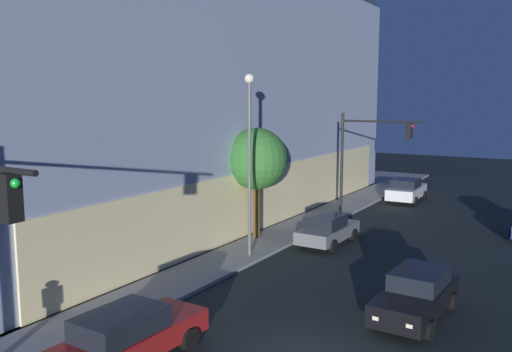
# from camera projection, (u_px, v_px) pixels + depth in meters

# --- Properties ---
(modern_building) EXTENTS (37.16, 27.42, 17.64)m
(modern_building) POSITION_uv_depth(u_px,v_px,m) (100.00, 78.00, 36.98)
(modern_building) COLOR #4C4C51
(modern_building) RESTS_ON ground
(traffic_light_far_corner) EXTENTS (0.42, 4.97, 6.36)m
(traffic_light_far_corner) POSITION_uv_depth(u_px,v_px,m) (366.00, 148.00, 32.79)
(traffic_light_far_corner) COLOR black
(traffic_light_far_corner) RESTS_ON sidewalk_corner
(street_lamp_sidewalk) EXTENTS (0.44, 0.44, 8.32)m
(street_lamp_sidewalk) POSITION_uv_depth(u_px,v_px,m) (249.00, 144.00, 24.51)
(street_lamp_sidewalk) COLOR #5B5B5B
(street_lamp_sidewalk) RESTS_ON sidewalk_corner
(sidewalk_tree) EXTENTS (3.21, 3.21, 5.75)m
(sidewalk_tree) POSITION_uv_depth(u_px,v_px,m) (256.00, 159.00, 28.02)
(sidewalk_tree) COLOR brown
(sidewalk_tree) RESTS_ON sidewalk_corner
(car_red) EXTENTS (4.85, 2.15, 1.61)m
(car_red) POSITION_uv_depth(u_px,v_px,m) (128.00, 336.00, 15.04)
(car_red) COLOR maroon
(car_red) RESTS_ON ground
(car_black) EXTENTS (4.67, 2.16, 1.61)m
(car_black) POSITION_uv_depth(u_px,v_px,m) (417.00, 294.00, 18.26)
(car_black) COLOR black
(car_black) RESTS_ON ground
(car_grey) EXTENTS (4.23, 2.08, 1.59)m
(car_grey) POSITION_uv_depth(u_px,v_px,m) (327.00, 229.00, 27.46)
(car_grey) COLOR slate
(car_grey) RESTS_ON ground
(car_white) EXTENTS (4.57, 2.26, 1.67)m
(car_white) POSITION_uv_depth(u_px,v_px,m) (406.00, 190.00, 39.20)
(car_white) COLOR silver
(car_white) RESTS_ON ground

